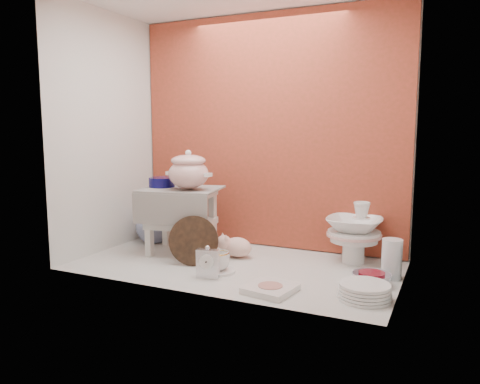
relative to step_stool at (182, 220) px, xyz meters
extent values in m
plane|color=silver|center=(0.42, -0.11, -0.20)|extent=(1.80, 1.80, 0.00)
cube|color=#B13C2C|center=(0.42, 0.39, 0.55)|extent=(1.80, 0.06, 1.50)
cube|color=silver|center=(-0.48, -0.11, 0.55)|extent=(0.06, 1.00, 1.50)
cube|color=silver|center=(1.32, -0.11, 0.55)|extent=(0.06, 1.00, 1.50)
cylinder|color=#0B0948|center=(-0.14, 0.00, 0.23)|extent=(0.21, 0.21, 0.06)
imported|color=silver|center=(-0.32, 0.16, -0.07)|extent=(0.29, 0.29, 0.26)
cube|color=silver|center=(0.39, -0.38, -0.12)|extent=(0.12, 0.07, 0.17)
ellipsoid|color=beige|center=(0.37, 0.03, -0.14)|extent=(0.23, 0.16, 0.13)
cylinder|color=white|center=(0.40, -0.27, -0.20)|extent=(0.21, 0.21, 0.01)
imported|color=white|center=(0.40, -0.27, -0.14)|extent=(0.14, 0.14, 0.10)
cube|color=white|center=(0.77, -0.44, -0.19)|extent=(0.25, 0.25, 0.03)
cylinder|color=white|center=(1.19, -0.34, -0.17)|extent=(0.27, 0.27, 0.07)
imported|color=silver|center=(1.19, -0.13, -0.17)|extent=(0.23, 0.23, 0.06)
cylinder|color=silver|center=(1.26, 0.01, -0.10)|extent=(0.13, 0.13, 0.21)
camera|label=1|loc=(1.54, -2.44, 0.57)|focal=34.86mm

